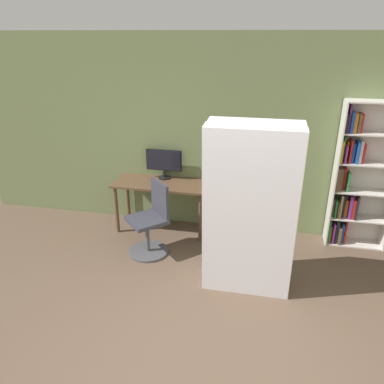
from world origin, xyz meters
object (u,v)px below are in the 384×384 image
bookshelf (355,180)px  mattress_near (250,216)px  mattress_far (251,206)px  monitor (164,162)px  office_chair (151,225)px

bookshelf → mattress_near: size_ratio=1.02×
bookshelf → mattress_far: bearing=-138.1°
mattress_near → mattress_far: same height
monitor → office_chair: size_ratio=0.54×
monitor → mattress_near: mattress_near is taller
mattress_near → office_chair: bearing=154.8°
office_chair → bookshelf: 2.71m
mattress_near → bookshelf: bearing=47.6°
bookshelf → mattress_far: 1.70m
mattress_near → monitor: bearing=132.9°
office_chair → bookshelf: bearing=17.4°
monitor → bookshelf: (2.58, -0.01, -0.06)m
monitor → mattress_far: (1.31, -1.15, -0.04)m
mattress_near → mattress_far: bearing=90.0°
mattress_far → bookshelf: bearing=41.9°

